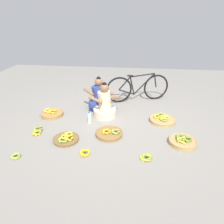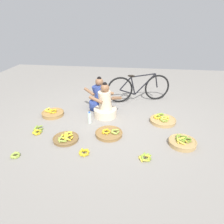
% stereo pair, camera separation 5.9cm
% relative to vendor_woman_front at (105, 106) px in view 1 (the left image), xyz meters
% --- Properties ---
extents(ground_plane, '(10.00, 10.00, 0.00)m').
position_rel_vendor_woman_front_xyz_m(ground_plane, '(0.22, -0.30, -0.26)').
color(ground_plane, gray).
extents(vendor_woman_front, '(0.70, 0.52, 0.80)m').
position_rel_vendor_woman_front_xyz_m(vendor_woman_front, '(0.00, 0.00, 0.00)').
color(vendor_woman_front, beige).
rests_on(vendor_woman_front, ground).
extents(vendor_woman_behind, '(0.73, 0.52, 0.80)m').
position_rel_vendor_woman_front_xyz_m(vendor_woman_behind, '(-0.20, 0.42, -0.00)').
color(vendor_woman_behind, '#334793').
rests_on(vendor_woman_behind, ground).
extents(bicycle_leaning, '(1.63, 0.59, 0.73)m').
position_rel_vendor_woman_front_xyz_m(bicycle_leaning, '(0.72, 1.02, 0.10)').
color(bicycle_leaning, black).
rests_on(bicycle_leaning, ground).
extents(banana_basket_mid_left, '(0.48, 0.48, 0.13)m').
position_rel_vendor_woman_front_xyz_m(banana_basket_mid_left, '(-0.56, -1.09, -0.22)').
color(banana_basket_mid_left, brown).
rests_on(banana_basket_mid_left, ground).
extents(banana_basket_back_left, '(0.53, 0.53, 0.13)m').
position_rel_vendor_woman_front_xyz_m(banana_basket_back_left, '(0.20, -0.81, -0.21)').
color(banana_basket_back_left, olive).
rests_on(banana_basket_back_left, ground).
extents(banana_basket_near_bicycle, '(0.49, 0.49, 0.16)m').
position_rel_vendor_woman_front_xyz_m(banana_basket_near_bicycle, '(1.55, -0.95, -0.20)').
color(banana_basket_near_bicycle, tan).
rests_on(banana_basket_near_bicycle, ground).
extents(banana_basket_mid_right, '(0.55, 0.55, 0.15)m').
position_rel_vendor_woman_front_xyz_m(banana_basket_mid_right, '(1.27, -0.13, -0.21)').
color(banana_basket_mid_right, tan).
rests_on(banana_basket_mid_right, ground).
extents(banana_basket_front_center, '(0.50, 0.50, 0.15)m').
position_rel_vendor_woman_front_xyz_m(banana_basket_front_center, '(-1.20, -0.13, -0.20)').
color(banana_basket_front_center, '#A87F47').
rests_on(banana_basket_front_center, ground).
extents(loose_bananas_near_vendor, '(0.18, 0.18, 0.08)m').
position_rel_vendor_woman_front_xyz_m(loose_bananas_near_vendor, '(-1.22, -1.67, -0.23)').
color(loose_bananas_near_vendor, '#9EB747').
rests_on(loose_bananas_near_vendor, ground).
extents(loose_bananas_back_center, '(0.24, 0.22, 0.09)m').
position_rel_vendor_woman_front_xyz_m(loose_bananas_back_center, '(0.89, -1.44, -0.23)').
color(loose_bananas_back_center, '#8CAD38').
rests_on(loose_bananas_back_center, ground).
extents(loose_bananas_front_right, '(0.23, 0.33, 0.09)m').
position_rel_vendor_woman_front_xyz_m(loose_bananas_front_right, '(-1.21, -0.88, -0.23)').
color(loose_bananas_front_right, gold).
rests_on(loose_bananas_front_right, ground).
extents(loose_bananas_back_right, '(0.21, 0.21, 0.09)m').
position_rel_vendor_woman_front_xyz_m(loose_bananas_back_right, '(-0.12, -1.45, -0.23)').
color(loose_bananas_back_right, gold).
rests_on(loose_bananas_back_right, ground).
extents(water_bottle, '(0.07, 0.07, 0.27)m').
position_rel_vendor_woman_front_xyz_m(water_bottle, '(-0.28, -0.38, -0.13)').
color(water_bottle, silver).
rests_on(water_bottle, ground).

